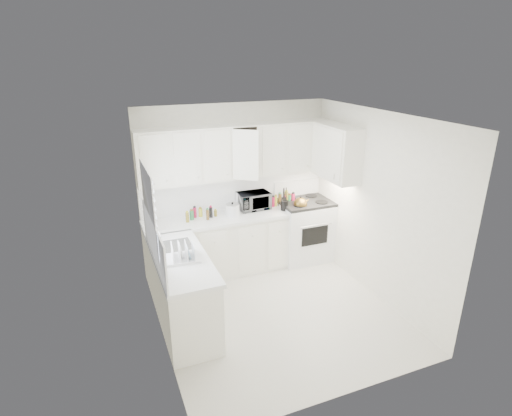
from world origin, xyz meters
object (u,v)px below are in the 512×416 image
stove (305,222)px  utensil_crock (285,199)px  dish_rack (182,251)px  microwave (254,199)px  tea_kettle (301,203)px  rice_cooker (232,209)px

stove → utensil_crock: size_ratio=3.43×
dish_rack → microwave: bearing=48.3°
stove → tea_kettle: stove is taller
rice_cooker → dish_rack: (-1.03, -1.14, 0.01)m
stove → utensil_crock: (-0.42, -0.08, 0.48)m
tea_kettle → microwave: (-0.67, 0.32, 0.05)m
microwave → dish_rack: 1.93m
stove → dish_rack: 2.58m
utensil_crock → stove: bearing=10.5°
microwave → rice_cooker: (-0.40, -0.15, -0.06)m
stove → microwave: bearing=169.6°
stove → microwave: size_ratio=2.68×
dish_rack → tea_kettle: bearing=31.0°
stove → tea_kettle: bearing=-137.9°
tea_kettle → rice_cooker: (-1.08, 0.17, -0.01)m
stove → rice_cooker: size_ratio=6.20×
tea_kettle → utensil_crock: bearing=166.7°
rice_cooker → dish_rack: size_ratio=0.51×
microwave → rice_cooker: size_ratio=2.32×
tea_kettle → dish_rack: bearing=-149.7°
microwave → dish_rack: microwave is taller
rice_cooker → utensil_crock: utensil_crock is taller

